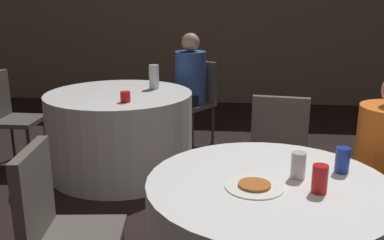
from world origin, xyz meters
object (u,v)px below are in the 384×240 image
Objects in this scene: chair_near_west at (56,221)px; soda_can_silver at (298,165)px; chair_far_west at (7,110)px; pizza_plate_near at (255,186)px; soda_can_blue at (342,160)px; chair_near_north at (278,151)px; table_far at (121,132)px; soda_can_red at (320,179)px; chair_far_northeast at (196,94)px; person_blue_shirt at (186,91)px; bottle_far at (154,77)px; person_orange_shirt at (381,173)px.

chair_near_west is 1.13m from soda_can_silver.
chair_far_west is 2.86m from pizza_plate_near.
chair_near_north is at bearing 104.70° from soda_can_blue.
soda_can_blue is at bearing 22.40° from soda_can_silver.
table_far is at bearing 120.83° from pizza_plate_near.
soda_can_blue is (0.41, 0.21, 0.05)m from pizza_plate_near.
chair_far_west is 3.07m from soda_can_blue.
soda_can_blue and soda_can_red have the same top height.
soda_can_blue is at bearing -47.22° from table_far.
chair_far_west is 2.95m from soda_can_silver.
chair_far_northeast is 0.17m from person_blue_shirt.
soda_can_silver is (0.71, -2.60, 0.25)m from chair_far_northeast.
chair_near_north is 3.41× the size of pizza_plate_near.
bottle_far is at bearing 117.73° from soda_can_red.
pizza_plate_near is at bearing -148.11° from soda_can_silver.
person_orange_shirt is at bearing 154.12° from chair_far_northeast.
chair_far_west is 0.78× the size of person_orange_shirt.
table_far is at bearing -142.27° from bottle_far.
soda_can_red reaches higher than pizza_plate_near.
person_blue_shirt is 2.60m from soda_can_silver.
soda_can_silver is at bearing 54.08° from chair_far_west.
chair_near_west is (-1.09, -1.07, 0.00)m from chair_near_north.
table_far is 2.37m from soda_can_red.
person_orange_shirt is at bearing 52.08° from soda_can_red.
soda_can_silver is at bearing 92.71° from person_orange_shirt.
bottle_far is (-1.25, 1.86, 0.05)m from soda_can_blue.
chair_far_west reaches higher than soda_can_red.
person_blue_shirt is at bearing 65.91° from bottle_far.
chair_near_west reaches higher than soda_can_red.
person_orange_shirt is at bearing 157.56° from person_blue_shirt.
person_blue_shirt is at bearing -54.99° from chair_near_north.
chair_far_northeast reaches higher than soda_can_blue.
soda_can_blue is at bearing 57.80° from chair_far_west.
bottle_far reaches higher than soda_can_silver.
chair_far_west is at bearing -11.74° from chair_near_north.
chair_near_west is at bearing -178.98° from soda_can_red.
person_orange_shirt is 9.31× the size of soda_can_blue.
soda_can_blue is (1.30, 0.26, 0.25)m from chair_near_west.
soda_can_blue is (2.58, -1.65, 0.25)m from chair_far_west.
chair_near_north is 1.77m from person_blue_shirt.
table_far is 10.54× the size of soda_can_blue.
person_blue_shirt is at bearing 108.37° from soda_can_red.
soda_can_blue is (1.01, -2.38, 0.19)m from person_blue_shirt.
soda_can_silver is (0.80, -2.47, 0.19)m from person_blue_shirt.
person_orange_shirt reaches higher than chair_far_west.
bottle_far is at bearing 99.21° from chair_far_west.
chair_near_west is 3.41× the size of pizza_plate_near.
chair_near_north is 0.87m from soda_can_blue.
chair_far_west reaches higher than pizza_plate_near.
chair_far_northeast is at bearing 55.30° from table_far.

